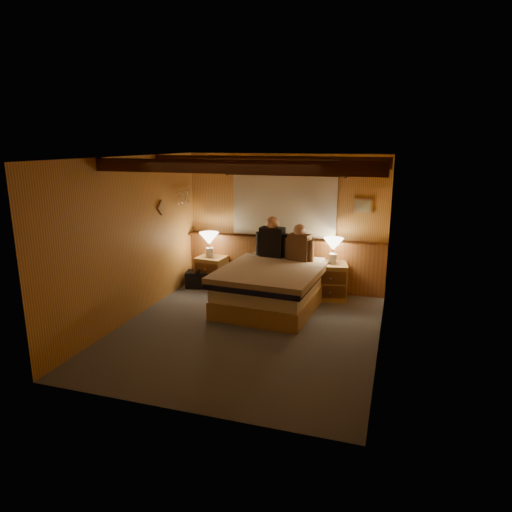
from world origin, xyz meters
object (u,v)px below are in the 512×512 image
at_px(person_right, 299,245).
at_px(duffel_bag, 200,279).
at_px(person_left, 272,240).
at_px(nightstand_left, 212,271).
at_px(lamp_right, 333,246).
at_px(bed, 272,286).
at_px(lamp_left, 209,240).
at_px(nightstand_right, 330,281).

bearing_deg(person_right, duffel_bag, -168.35).
bearing_deg(person_left, nightstand_left, -176.82).
xyz_separation_m(lamp_right, person_right, (-0.55, -0.13, -0.01)).
relative_size(bed, lamp_right, 4.68).
height_order(lamp_right, person_left, person_left).
distance_m(nightstand_left, person_left, 1.34).
relative_size(lamp_right, person_left, 0.60).
xyz_separation_m(nightstand_left, duffel_bag, (-0.17, -0.14, -0.12)).
relative_size(lamp_left, person_left, 0.63).
bearing_deg(lamp_right, bed, -139.86).
xyz_separation_m(bed, nightstand_left, (-1.36, 0.73, -0.07)).
bearing_deg(person_left, lamp_right, 5.31).
bearing_deg(nightstand_left, bed, -24.10).
height_order(nightstand_right, person_left, person_left).
height_order(nightstand_right, person_right, person_right).
bearing_deg(person_right, nightstand_right, 24.19).
relative_size(nightstand_left, lamp_right, 1.27).
xyz_separation_m(person_right, duffel_bag, (-1.83, -0.00, -0.75)).
bearing_deg(lamp_right, duffel_bag, -176.80).
bearing_deg(bed, lamp_left, 156.98).
bearing_deg(lamp_right, person_left, -179.13).
bearing_deg(person_left, lamp_left, -175.32).
distance_m(lamp_right, duffel_bag, 2.50).
bearing_deg(duffel_bag, person_left, -7.98).
distance_m(lamp_left, person_right, 1.69).
xyz_separation_m(lamp_left, person_right, (1.68, -0.11, 0.04)).
relative_size(bed, person_left, 2.79).
distance_m(bed, nightstand_right, 1.08).
bearing_deg(lamp_left, bed, -26.89).
bearing_deg(person_right, lamp_right, 24.96).
bearing_deg(lamp_right, person_right, -166.62).
distance_m(person_left, person_right, 0.52).
relative_size(nightstand_right, duffel_bag, 1.17).
xyz_separation_m(bed, nightstand_right, (0.82, 0.70, -0.04)).
bearing_deg(lamp_left, nightstand_right, 0.13).
xyz_separation_m(bed, person_left, (-0.20, 0.70, 0.61)).
xyz_separation_m(nightstand_left, person_left, (1.16, -0.03, 0.67)).
distance_m(bed, person_right, 0.87).
bearing_deg(bed, person_right, 66.59).
distance_m(bed, lamp_right, 1.26).
height_order(nightstand_left, person_left, person_left).
relative_size(nightstand_right, person_right, 1.02).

